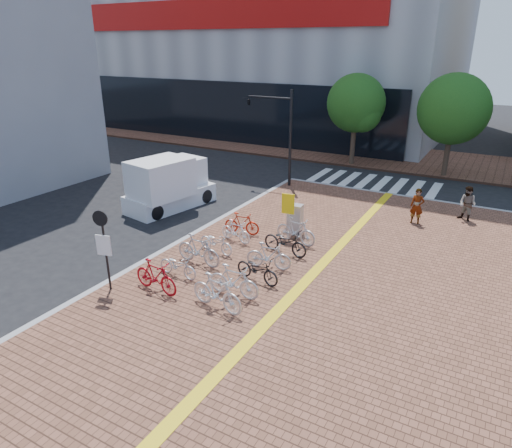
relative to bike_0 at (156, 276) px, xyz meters
The scene contains 27 objects.
ground 3.31m from the bike_0, 50.73° to the left, with size 120.00×120.00×0.00m, color black.
sidewalk 5.67m from the bike_0, 26.30° to the right, with size 14.00×34.00×0.15m, color brown.
tactile_strip 4.79m from the bike_0, 31.64° to the right, with size 0.40×34.00×0.01m, color yellow.
kerb_west 3.23m from the bike_0, 128.03° to the right, with size 0.25×34.00×0.15m, color gray.
kerb_north 15.37m from the bike_0, 70.81° to the left, with size 14.00×0.25×0.15m, color gray.
far_sidewalk 23.60m from the bike_0, 85.02° to the left, with size 70.00×8.00×0.15m, color brown.
crosswalk 16.72m from the bike_0, 81.22° to the left, with size 7.50×4.00×0.01m.
street_trees 21.45m from the bike_0, 70.44° to the left, with size 16.20×4.60×6.35m.
bike_0 is the anchor object (origin of this frame).
bike_1 1.18m from the bike_0, 91.28° to the left, with size 0.57×1.63×0.85m, color silver.
bike_2 2.32m from the bike_0, 89.23° to the left, with size 0.55×1.94×1.17m, color #ADADB2.
bike_3 3.50m from the bike_0, 89.68° to the left, with size 0.58×1.66×0.87m, color silver.
bike_4 4.78m from the bike_0, 88.44° to the left, with size 0.43×1.54×0.92m, color white.
bike_5 5.62m from the bike_0, 90.84° to the left, with size 0.45×1.58×0.95m, color #AB1D0C.
bike_6 2.37m from the bike_0, ahead, with size 0.55×1.94×1.17m, color silver.
bike_7 2.60m from the bike_0, 22.52° to the left, with size 0.51×1.82×1.09m, color silver.
bike_8 3.42m from the bike_0, 41.14° to the left, with size 0.61×1.75×0.92m, color black.
bike_9 4.10m from the bike_0, 53.02° to the left, with size 0.48×1.69×1.02m, color #BDBCC1.
bike_10 5.32m from the bike_0, 62.89° to the left, with size 0.67×1.93×1.01m, color black.
bike_11 6.30m from the bike_0, 67.94° to the left, with size 0.52×1.85×1.11m, color silver.
pedestrian_a 12.28m from the bike_0, 59.73° to the left, with size 0.59×0.39×1.63m, color gray.
pedestrian_b 14.59m from the bike_0, 56.05° to the left, with size 0.79×0.62×1.63m, color #515966.
utility_box 7.01m from the bike_0, 74.24° to the left, with size 0.61×0.44×1.33m, color #B1B1B6.
yellow_sign 6.45m from the bike_0, 73.02° to the left, with size 0.54×0.16×1.98m.
notice_sign 2.02m from the bike_0, 154.78° to the right, with size 0.51×0.18×2.82m.
traffic_light_pole 13.87m from the bike_0, 101.51° to the left, with size 2.89×1.11×5.38m.
box_truck 8.86m from the bike_0, 126.62° to the left, with size 2.79×4.87×2.66m.
Camera 1 is at (7.34, -12.46, 7.81)m, focal length 32.00 mm.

